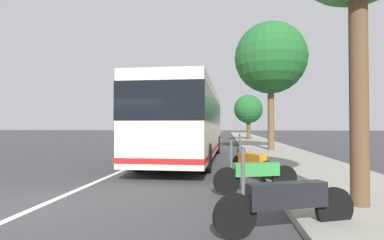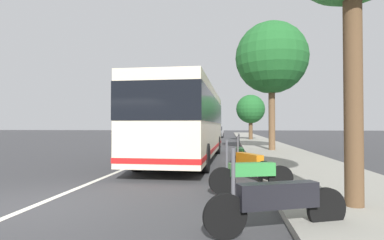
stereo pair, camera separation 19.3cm
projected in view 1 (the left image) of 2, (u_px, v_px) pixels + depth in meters
name	position (u px, v px, depth m)	size (l,w,h in m)	color
ground_plane	(35.00, 208.00, 5.86)	(220.00, 220.00, 0.00)	#38383A
sidewalk_curb	(284.00, 157.00, 15.08)	(110.00, 3.60, 0.14)	gray
lane_divider_line	(155.00, 157.00, 15.80)	(110.00, 0.16, 0.01)	silver
coach_bus	(187.00, 120.00, 14.08)	(11.30, 2.84, 3.25)	beige
motorcycle_far_end	(286.00, 201.00, 4.47)	(0.89, 2.16, 1.27)	black
motorcycle_mid_row	(256.00, 174.00, 7.19)	(0.74, 2.01, 1.27)	black
motorcycle_nearest_curb	(251.00, 163.00, 9.14)	(2.06, 1.10, 1.27)	black
motorcycle_by_tree	(241.00, 154.00, 11.99)	(2.30, 0.27, 1.28)	black
car_side_street	(200.00, 137.00, 24.84)	(4.27, 1.99, 1.52)	red
car_far_distant	(213.00, 133.00, 41.12)	(4.57, 2.15, 1.55)	silver
roadside_tree_mid_block	(271.00, 58.00, 18.73)	(4.39, 4.39, 7.99)	brown
roadside_tree_far_block	(248.00, 109.00, 33.52)	(3.14, 3.14, 5.04)	brown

